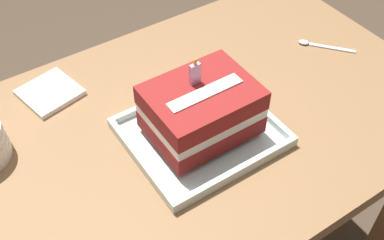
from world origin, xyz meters
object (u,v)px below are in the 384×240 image
birthday_cake (201,109)px  serving_spoon_near_tray (316,45)px  foil_tray (201,134)px  napkin_pile (50,93)px

birthday_cake → serving_spoon_near_tray: (0.41, 0.09, -0.07)m
foil_tray → birthday_cake: birthday_cake is taller
foil_tray → napkin_pile: bearing=126.0°
birthday_cake → foil_tray: bearing=-90.0°
napkin_pile → foil_tray: bearing=-54.0°
serving_spoon_near_tray → napkin_pile: size_ratio=0.85×
foil_tray → serving_spoon_near_tray: (0.41, 0.09, -0.00)m
birthday_cake → napkin_pile: bearing=126.0°
serving_spoon_near_tray → foil_tray: bearing=-167.5°
napkin_pile → serving_spoon_near_tray: bearing=-17.7°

